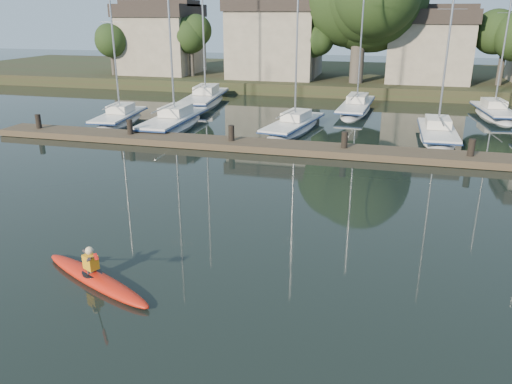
% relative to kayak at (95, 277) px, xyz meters
% --- Properties ---
extents(ground, '(160.00, 160.00, 0.00)m').
position_rel_kayak_xyz_m(ground, '(2.21, 0.67, -0.17)').
color(ground, black).
rests_on(ground, ground).
extents(kayak, '(4.26, 2.37, 1.41)m').
position_rel_kayak_xyz_m(kayak, '(0.00, 0.00, 0.00)').
color(kayak, red).
rests_on(kayak, ground).
extents(dock, '(34.00, 2.00, 1.80)m').
position_rel_kayak_xyz_m(dock, '(2.21, 14.67, 0.03)').
color(dock, '#4A3F2A').
rests_on(dock, ground).
extents(sailboat_0, '(2.77, 7.14, 11.04)m').
position_rel_kayak_xyz_m(sailboat_0, '(-10.04, 19.17, -0.35)').
color(sailboat_0, white).
rests_on(sailboat_0, ground).
extents(sailboat_1, '(2.29, 8.86, 14.45)m').
position_rel_kayak_xyz_m(sailboat_1, '(-5.97, 18.77, -0.37)').
color(sailboat_1, white).
rests_on(sailboat_1, ground).
extents(sailboat_2, '(3.31, 8.37, 13.51)m').
position_rel_kayak_xyz_m(sailboat_2, '(1.62, 19.78, -0.34)').
color(sailboat_2, white).
rests_on(sailboat_2, ground).
extents(sailboat_3, '(2.06, 7.60, 12.23)m').
position_rel_kayak_xyz_m(sailboat_3, '(10.08, 19.64, -0.35)').
color(sailboat_3, white).
rests_on(sailboat_3, ground).
extents(sailboat_5, '(3.40, 10.18, 16.54)m').
position_rel_kayak_xyz_m(sailboat_5, '(-7.16, 27.70, -0.38)').
color(sailboat_5, white).
rests_on(sailboat_5, ground).
extents(sailboat_6, '(2.56, 9.52, 14.97)m').
position_rel_kayak_xyz_m(sailboat_6, '(4.90, 27.36, -0.34)').
color(sailboat_6, white).
rests_on(sailboat_6, ground).
extents(sailboat_7, '(2.76, 7.57, 11.92)m').
position_rel_kayak_xyz_m(sailboat_7, '(14.46, 27.72, -0.35)').
color(sailboat_7, white).
rests_on(sailboat_7, ground).
extents(shore, '(90.00, 25.25, 12.75)m').
position_rel_kayak_xyz_m(shore, '(3.82, 40.95, 3.06)').
color(shore, '#26341A').
rests_on(shore, ground).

